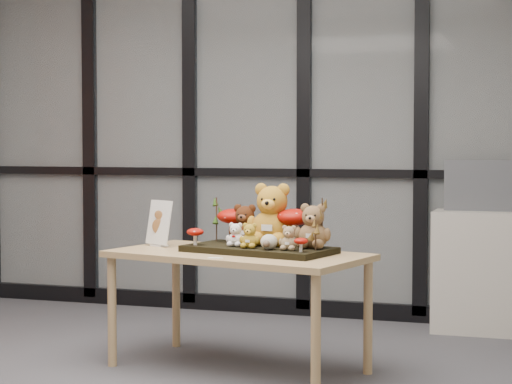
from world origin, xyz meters
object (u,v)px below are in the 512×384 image
(bear_beige_small, at_px, (289,237))
(display_table, at_px, (238,265))
(diorama_tray, at_px, (259,249))
(mushroom_back_right, at_px, (295,225))
(mushroom_front_right, at_px, (301,244))
(bear_white_bow, at_px, (236,233))
(bear_small_yellow, at_px, (250,234))
(bear_pooh_yellow, at_px, (272,211))
(sign_holder, at_px, (159,225))
(mushroom_back_left, at_px, (234,224))
(mushroom_front_left, at_px, (195,236))
(cabinet, at_px, (480,272))
(bear_tan_back, at_px, (313,224))
(bear_brown_medium, at_px, (245,222))
(monitor, at_px, (481,186))
(plush_cream_hedgehog, at_px, (269,241))

(bear_beige_small, bearing_deg, display_table, 176.12)
(diorama_tray, distance_m, bear_beige_small, 0.26)
(diorama_tray, xyz_separation_m, mushroom_back_right, (0.18, 0.09, 0.13))
(mushroom_front_right, bearing_deg, bear_white_bow, 160.47)
(bear_small_yellow, bearing_deg, bear_pooh_yellow, 83.41)
(bear_small_yellow, xyz_separation_m, sign_holder, (-0.64, 0.22, 0.01))
(mushroom_back_left, relative_size, mushroom_back_right, 0.93)
(mushroom_front_left, xyz_separation_m, cabinet, (1.44, 1.52, -0.34))
(display_table, bearing_deg, bear_small_yellow, -22.95)
(diorama_tray, bearing_deg, bear_small_yellow, -88.62)
(bear_tan_back, bearing_deg, mushroom_front_left, -160.88)
(bear_brown_medium, relative_size, monitor, 0.51)
(bear_brown_medium, bearing_deg, bear_small_yellow, -50.94)
(bear_white_bow, bearing_deg, bear_pooh_yellow, 52.63)
(plush_cream_hedgehog, distance_m, mushroom_front_left, 0.47)
(mushroom_front_right, bearing_deg, mushroom_front_left, 168.05)
(mushroom_back_left, relative_size, mushroom_front_right, 2.57)
(bear_white_bow, relative_size, cabinet, 0.18)
(mushroom_back_right, bearing_deg, diorama_tray, -154.69)
(display_table, xyz_separation_m, bear_small_yellow, (0.09, -0.07, 0.18))
(display_table, xyz_separation_m, diorama_tray, (0.12, 0.03, 0.09))
(mushroom_back_left, bearing_deg, bear_small_yellow, -54.71)
(mushroom_front_right, bearing_deg, bear_small_yellow, 163.24)
(mushroom_back_left, xyz_separation_m, mushroom_back_right, (0.39, -0.08, 0.01))
(bear_pooh_yellow, height_order, mushroom_back_left, bear_pooh_yellow)
(bear_brown_medium, xyz_separation_m, monitor, (1.20, 1.36, 0.17))
(monitor, bearing_deg, display_table, -128.37)
(bear_small_yellow, distance_m, mushroom_front_right, 0.33)
(bear_brown_medium, relative_size, bear_tan_back, 0.92)
(mushroom_back_right, height_order, sign_holder, sign_holder)
(bear_pooh_yellow, bearing_deg, monitor, 67.14)
(sign_holder, bearing_deg, bear_white_bow, 9.19)
(bear_tan_back, xyz_separation_m, mushroom_front_right, (-0.01, -0.20, -0.09))
(bear_pooh_yellow, relative_size, bear_beige_small, 2.59)
(bear_tan_back, height_order, mushroom_back_left, bear_tan_back)
(bear_brown_medium, height_order, monitor, monitor)
(mushroom_back_left, distance_m, mushroom_front_left, 0.27)
(bear_pooh_yellow, relative_size, bear_white_bow, 2.62)
(mushroom_back_right, distance_m, sign_holder, 0.84)
(bear_brown_medium, relative_size, mushroom_back_left, 1.16)
(bear_tan_back, height_order, monitor, monitor)
(mushroom_front_left, bearing_deg, bear_small_yellow, -7.30)
(mushroom_back_right, relative_size, mushroom_front_left, 2.16)
(bear_white_bow, distance_m, mushroom_front_left, 0.24)
(bear_brown_medium, distance_m, mushroom_front_right, 0.52)
(bear_brown_medium, height_order, plush_cream_hedgehog, bear_brown_medium)
(plush_cream_hedgehog, relative_size, mushroom_front_right, 1.11)
(plush_cream_hedgehog, bearing_deg, bear_tan_back, 48.94)
(display_table, distance_m, monitor, 1.96)
(diorama_tray, bearing_deg, mushroom_back_right, 39.01)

